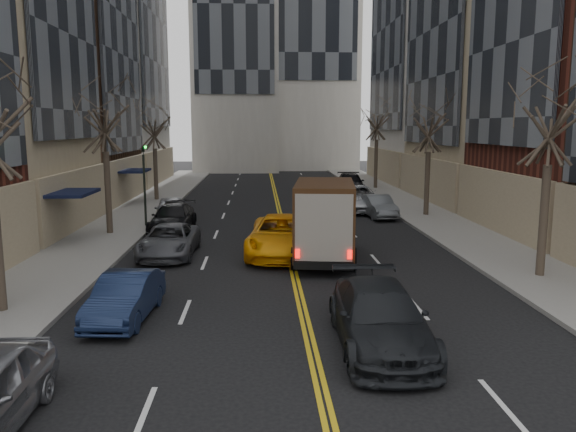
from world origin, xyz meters
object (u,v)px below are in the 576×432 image
object	(u,v)px
observer_sedan	(380,317)
pedestrian	(311,225)
taxi	(282,236)
ups_truck	(324,221)

from	to	relation	value
observer_sedan	pedestrian	size ratio (longest dim) A/B	2.89
observer_sedan	taxi	xyz separation A→B (m)	(-2.02, 10.24, 0.07)
observer_sedan	taxi	bearing A→B (deg)	102.10
ups_truck	pedestrian	world-z (taller)	ups_truck
observer_sedan	taxi	size ratio (longest dim) A/B	0.89
ups_truck	taxi	size ratio (longest dim) A/B	1.03
taxi	pedestrian	size ratio (longest dim) A/B	3.26
observer_sedan	pedestrian	distance (m)	12.36
taxi	pedestrian	world-z (taller)	pedestrian
ups_truck	pedestrian	size ratio (longest dim) A/B	3.37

